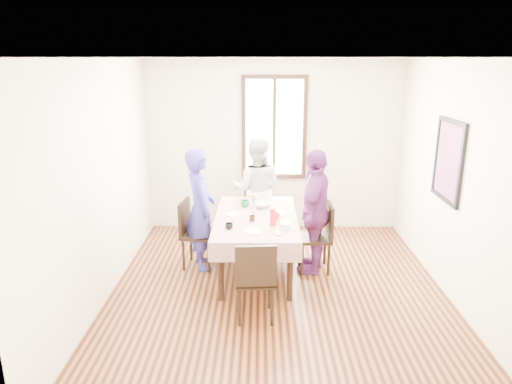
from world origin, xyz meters
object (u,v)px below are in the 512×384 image
dining_table (256,245)px  chair_near (255,279)px  chair_far (257,211)px  chair_left (199,234)px  person_far (257,190)px  chair_right (314,238)px  person_left (200,209)px  person_right (314,211)px

dining_table → chair_near: bearing=-90.0°
chair_far → chair_near: (0.00, -2.24, 0.00)m
chair_left → person_far: bearing=149.2°
dining_table → chair_right: chair_right is taller
chair_near → person_left: size_ratio=0.57×
chair_right → chair_far: bearing=34.5°
dining_table → chair_right: bearing=3.8°
chair_left → person_left: (0.02, 0.00, 0.35)m
chair_left → chair_near: same height
person_left → chair_far: bearing=-56.0°
dining_table → chair_left: (-0.76, 0.15, 0.08)m
chair_right → person_far: (-0.76, 1.05, 0.34)m
person_far → person_right: 1.28m
person_far → person_right: person_right is taller
dining_table → person_right: person_right is taller
chair_right → chair_far: same height
chair_far → person_left: person_left is taller
dining_table → person_right: size_ratio=1.00×
person_left → person_far: bearing=-56.6°
chair_far → chair_near: 2.24m
chair_near → person_right: size_ratio=0.56×
chair_left → person_left: person_left is taller
dining_table → chair_near: chair_near is taller
person_far → chair_far: bearing=-84.2°
person_left → chair_left: bearing=71.5°
chair_right → chair_near: same height
person_left → person_far: size_ratio=1.01×
chair_left → person_right: bearing=94.0°
person_left → person_far: 1.20m
person_left → dining_table: bearing=-120.2°
chair_far → person_right: (0.74, -1.07, 0.36)m
dining_table → chair_left: 0.78m
dining_table → chair_near: (0.00, -1.12, 0.08)m
chair_far → person_left: 1.26m
dining_table → person_left: bearing=168.3°
chair_right → person_left: (-1.50, 0.10, 0.35)m
person_right → chair_far: bearing=-127.5°
chair_near → person_right: (0.74, 1.17, 0.36)m
person_right → chair_right: bearing=107.8°
chair_left → dining_table: bearing=86.6°
chair_far → dining_table: bearing=94.0°
dining_table → person_far: person_far is taller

